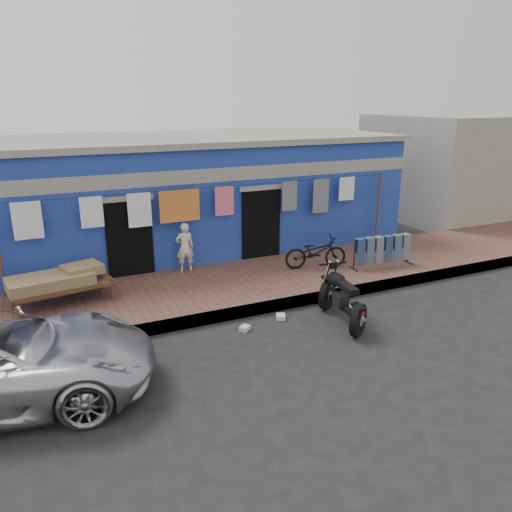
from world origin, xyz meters
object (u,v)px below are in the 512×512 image
Objects in this scene: bicycle at (316,249)px; charpoy at (63,287)px; jeans_rack at (382,251)px; motorcycle at (342,296)px; seated_person at (185,247)px.

bicycle reaches higher than charpoy.
jeans_rack is at bearing -6.68° from charpoy.
motorcycle is at bearing -142.81° from jeans_rack.
motorcycle is at bearing 175.12° from bicycle.
charpoy is (-2.95, -0.87, -0.26)m from seated_person.
seated_person is at bearing 84.47° from bicycle.
jeans_rack is at bearing 44.44° from motorcycle.
charpoy is (-5.12, 2.82, 0.05)m from motorcycle.
motorcycle reaches higher than jeans_rack.
seated_person is 4.29m from motorcycle.
seated_person reaches higher than motorcycle.
seated_person is 0.79× the size of bicycle.
jeans_rack is (4.70, -1.76, -0.21)m from seated_person.
jeans_rack is (2.54, 1.92, 0.10)m from motorcycle.
jeans_rack is at bearing 165.56° from seated_person.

